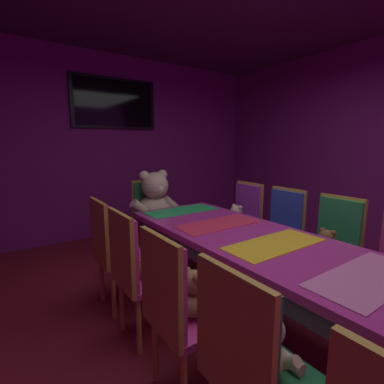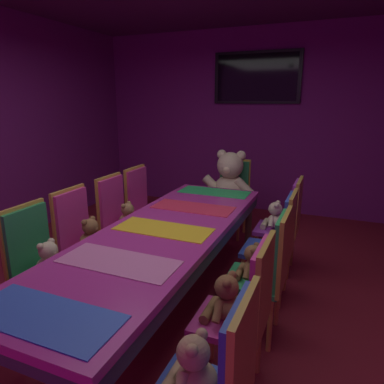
{
  "view_description": "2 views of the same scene",
  "coord_description": "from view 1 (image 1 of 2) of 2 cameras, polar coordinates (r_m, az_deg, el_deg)",
  "views": [
    {
      "loc": [
        -1.57,
        -1.24,
        1.45
      ],
      "look_at": [
        0.02,
        1.07,
        0.96
      ],
      "focal_mm": 26.41,
      "sensor_mm": 36.0,
      "label": 1
    },
    {
      "loc": [
        1.19,
        -2.28,
        1.73
      ],
      "look_at": [
        -0.13,
        0.91,
        0.81
      ],
      "focal_mm": 32.42,
      "sensor_mm": 36.0,
      "label": 2
    }
  ],
  "objects": [
    {
      "name": "teddy_left_3",
      "position": [
        2.19,
        -8.36,
        -13.91
      ],
      "size": [
        0.22,
        0.28,
        0.26
      ],
      "color": "#9E7247",
      "rests_on": "chair_left_3"
    },
    {
      "name": "wall_back",
      "position": [
        4.71,
        -15.35,
        8.85
      ],
      "size": [
        5.2,
        0.12,
        2.8
      ],
      "primitive_type": "cube",
      "color": "#721E72",
      "rests_on": "ground_plane"
    },
    {
      "name": "teddy_right_2",
      "position": [
        2.75,
        25.38,
        -9.78
      ],
      "size": [
        0.21,
        0.28,
        0.26
      ],
      "rotation": [
        0.0,
        0.0,
        3.14
      ],
      "color": "brown",
      "rests_on": "chair_right_2"
    },
    {
      "name": "teddy_right_4",
      "position": [
        3.38,
        8.79,
        -5.24
      ],
      "size": [
        0.23,
        0.3,
        0.28
      ],
      "rotation": [
        0.0,
        0.0,
        3.14
      ],
      "color": "beige",
      "rests_on": "chair_right_4"
    },
    {
      "name": "wall_tv",
      "position": [
        4.66,
        -15.32,
        16.87
      ],
      "size": [
        1.3,
        0.06,
        0.75
      ],
      "color": "black"
    },
    {
      "name": "teddy_left_1",
      "position": [
        1.44,
        15.21,
        -27.84
      ],
      "size": [
        0.23,
        0.29,
        0.28
      ],
      "color": "beige",
      "rests_on": "chair_left_1"
    },
    {
      "name": "ground_plane",
      "position": [
        2.47,
        15.47,
        -26.53
      ],
      "size": [
        7.9,
        7.9,
        0.0
      ],
      "primitive_type": "plane",
      "color": "maroon"
    },
    {
      "name": "chair_right_2",
      "position": [
        2.86,
        26.87,
        -8.61
      ],
      "size": [
        0.42,
        0.41,
        0.98
      ],
      "rotation": [
        0.0,
        0.0,
        3.14
      ],
      "color": "#268C4C",
      "rests_on": "ground_plane"
    },
    {
      "name": "chair_left_3",
      "position": [
        2.12,
        -11.92,
        -14.03
      ],
      "size": [
        0.42,
        0.41,
        0.98
      ],
      "color": "#CC338C",
      "rests_on": "ground_plane"
    },
    {
      "name": "chair_right_3",
      "position": [
        3.13,
        17.78,
        -6.47
      ],
      "size": [
        0.42,
        0.41,
        0.98
      ],
      "rotation": [
        0.0,
        0.0,
        3.14
      ],
      "color": "#2D47B2",
      "rests_on": "ground_plane"
    },
    {
      "name": "teddy_left_2",
      "position": [
        1.73,
        0.53,
        -20.2
      ],
      "size": [
        0.23,
        0.3,
        0.28
      ],
      "color": "olive",
      "rests_on": "chair_left_2"
    },
    {
      "name": "chair_left_2",
      "position": [
        1.66,
        -3.82,
        -21.09
      ],
      "size": [
        0.42,
        0.41,
        0.98
      ],
      "color": "#CC338C",
      "rests_on": "ground_plane"
    },
    {
      "name": "chair_left_1",
      "position": [
        1.34,
        10.68,
        -29.81
      ],
      "size": [
        0.42,
        0.41,
        0.98
      ],
      "color": "#268C4C",
      "rests_on": "ground_plane"
    },
    {
      "name": "chair_right_4",
      "position": [
        3.47,
        10.52,
        -4.57
      ],
      "size": [
        0.42,
        0.41,
        0.98
      ],
      "rotation": [
        0.0,
        0.0,
        3.14
      ],
      "color": "purple",
      "rests_on": "ground_plane"
    },
    {
      "name": "banquet_table",
      "position": [
        2.15,
        16.28,
        -12.21
      ],
      "size": [
        0.9,
        2.9,
        0.75
      ],
      "color": "#B22D8C",
      "rests_on": "ground_plane"
    },
    {
      "name": "throne_chair",
      "position": [
        3.69,
        -8.52,
        -3.67
      ],
      "size": [
        0.41,
        0.42,
        0.98
      ],
      "rotation": [
        0.0,
        0.0,
        -1.57
      ],
      "color": "#268C4C",
      "rests_on": "ground_plane"
    },
    {
      "name": "king_teddy_bear",
      "position": [
        3.51,
        -7.34,
        -1.91
      ],
      "size": [
        0.7,
        0.54,
        0.66
      ],
      "rotation": [
        0.0,
        0.0,
        -1.57
      ],
      "color": "beige",
      "rests_on": "throne_chair"
    },
    {
      "name": "chair_left_4",
      "position": [
        2.57,
        -16.37,
        -9.99
      ],
      "size": [
        0.42,
        0.41,
        0.98
      ],
      "color": "#CC338C",
      "rests_on": "ground_plane"
    }
  ]
}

